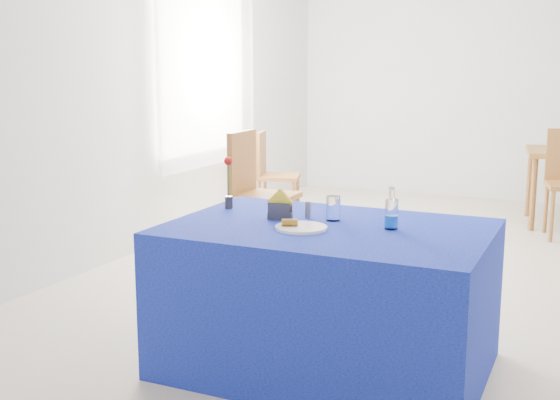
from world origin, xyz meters
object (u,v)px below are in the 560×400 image
Objects in this scene: plate at (301,228)px; water_bottle at (391,215)px; chair_win_a at (255,186)px; blue_table at (327,297)px; chair_win_b at (271,169)px.

water_bottle is (0.41, 0.19, 0.06)m from plate.
plate is 0.45m from water_bottle.
chair_win_a reaches higher than water_bottle.
water_bottle is (0.31, 0.06, 0.45)m from blue_table.
chair_win_a is 1.15× the size of chair_win_b.
blue_table is 1.76× the size of chair_win_b.
blue_table is 2.24m from chair_win_a.
water_bottle reaches higher than chair_win_b.
plate is at bearing -149.72° from chair_win_a.
chair_win_a reaches higher than blue_table.
blue_table is at bearing -168.45° from water_bottle.
blue_table is 1.53× the size of chair_win_a.
blue_table is 3.67m from chair_win_b.
plate is 0.16× the size of blue_table.
chair_win_a reaches higher than plate.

